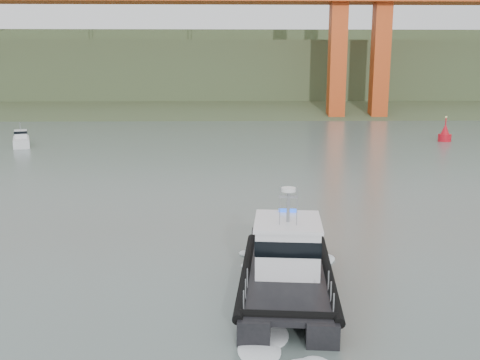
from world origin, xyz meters
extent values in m
plane|color=#546460|center=(0.00, 0.00, 0.00)|extent=(400.00, 400.00, 0.00)
cube|color=#394D2C|center=(0.00, 92.00, 0.00)|extent=(500.00, 44.72, 16.25)
cube|color=#394D2C|center=(0.00, 120.00, 6.00)|extent=(500.00, 70.00, 18.00)
cube|color=#394D2C|center=(0.00, 145.00, 11.00)|extent=(500.00, 60.00, 16.00)
cube|color=black|center=(-0.85, -3.88, 0.37)|extent=(2.10, 9.80, 1.06)
cube|color=black|center=(1.52, -4.12, 0.37)|extent=(2.10, 9.80, 1.06)
cube|color=black|center=(0.29, -4.44, 0.80)|extent=(4.35, 8.72, 0.22)
cube|color=white|center=(0.38, -3.56, 1.92)|extent=(2.95, 3.43, 2.04)
cube|color=black|center=(0.38, -3.56, 2.29)|extent=(3.01, 3.49, 0.66)
cube|color=white|center=(0.38, -3.56, 3.01)|extent=(3.15, 3.62, 0.14)
cylinder|color=gray|center=(0.35, -3.82, 3.74)|extent=(0.14, 0.14, 1.59)
cylinder|color=white|center=(0.35, -3.82, 4.49)|extent=(0.62, 0.62, 0.16)
cube|color=silver|center=(-27.62, 40.20, 0.46)|extent=(3.64, 5.80, 1.10)
cube|color=silver|center=(-27.78, 40.63, 1.38)|extent=(2.14, 2.57, 1.10)
cube|color=black|center=(-27.78, 40.63, 1.74)|extent=(2.20, 2.63, 0.32)
cylinder|color=gray|center=(-27.62, 40.20, 2.38)|extent=(0.07, 0.07, 1.10)
cylinder|color=red|center=(26.26, 43.58, 0.37)|extent=(1.68, 1.68, 1.12)
cone|color=red|center=(26.26, 43.58, 1.49)|extent=(1.30, 1.30, 1.68)
cylinder|color=red|center=(26.26, 43.58, 2.61)|extent=(0.15, 0.15, 0.93)
sphere|color=#E5D87F|center=(26.26, 43.58, 3.17)|extent=(0.28, 0.28, 0.28)
camera|label=1|loc=(-2.16, -25.56, 9.50)|focal=40.00mm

